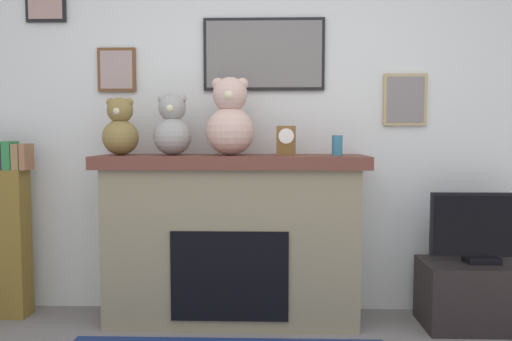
% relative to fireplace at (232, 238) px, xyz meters
% --- Properties ---
extents(back_wall, '(5.20, 0.15, 2.60)m').
position_rel_fireplace_xyz_m(back_wall, '(0.19, 0.29, 0.76)').
color(back_wall, silver).
rests_on(back_wall, ground_plane).
extents(fireplace, '(1.71, 0.51, 1.08)m').
position_rel_fireplace_xyz_m(fireplace, '(0.00, 0.00, 0.00)').
color(fireplace, '#86795A').
rests_on(fireplace, ground_plane).
extents(bookshelf, '(0.39, 0.16, 1.20)m').
position_rel_fireplace_xyz_m(bookshelf, '(-1.54, 0.03, 0.02)').
color(bookshelf, brown).
rests_on(bookshelf, ground_plane).
extents(tv_stand, '(0.72, 0.40, 0.41)m').
position_rel_fireplace_xyz_m(tv_stand, '(1.57, -0.07, -0.34)').
color(tv_stand, black).
rests_on(tv_stand, ground_plane).
extents(television, '(0.65, 0.14, 0.44)m').
position_rel_fireplace_xyz_m(television, '(1.57, -0.07, 0.08)').
color(television, black).
rests_on(television, tv_stand).
extents(candle_jar, '(0.07, 0.07, 0.13)m').
position_rel_fireplace_xyz_m(candle_jar, '(0.67, -0.02, 0.60)').
color(candle_jar, teal).
rests_on(candle_jar, fireplace).
extents(mantel_clock, '(0.12, 0.09, 0.19)m').
position_rel_fireplace_xyz_m(mantel_clock, '(0.35, -0.02, 0.63)').
color(mantel_clock, brown).
rests_on(mantel_clock, fireplace).
extents(teddy_bear_brown, '(0.23, 0.23, 0.37)m').
position_rel_fireplace_xyz_m(teddy_bear_brown, '(-0.71, -0.02, 0.70)').
color(teddy_bear_brown, olive).
rests_on(teddy_bear_brown, fireplace).
extents(teddy_bear_tan, '(0.24, 0.24, 0.39)m').
position_rel_fireplace_xyz_m(teddy_bear_tan, '(-0.38, -0.02, 0.71)').
color(teddy_bear_tan, gray).
rests_on(teddy_bear_tan, fireplace).
extents(teddy_bear_cream, '(0.31, 0.31, 0.49)m').
position_rel_fireplace_xyz_m(teddy_bear_cream, '(-0.01, -0.02, 0.76)').
color(teddy_bear_cream, '#CDA794').
rests_on(teddy_bear_cream, fireplace).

